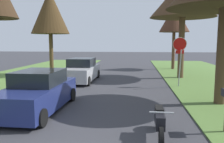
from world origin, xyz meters
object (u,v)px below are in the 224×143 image
street_tree_right_far (174,19)px  parked_sedan_silver (81,71)px  parked_motorcycle (159,122)px  street_tree_left_mid_b (50,12)px  parked_sedan_navy (38,93)px  stop_sign_far (180,51)px

street_tree_right_far → parked_sedan_silver: bearing=-133.2°
street_tree_right_far → parked_motorcycle: (-2.93, -17.04, -4.44)m
street_tree_left_mid_b → parked_sedan_navy: street_tree_left_mid_b is taller
street_tree_right_far → parked_motorcycle: street_tree_right_far is taller
street_tree_left_mid_b → parked_motorcycle: 14.40m
stop_sign_far → parked_motorcycle: (-1.88, -7.75, -1.67)m
stop_sign_far → parked_sedan_navy: stop_sign_far is taller
street_tree_right_far → parked_sedan_navy: bearing=-116.5°
street_tree_left_mid_b → parked_sedan_silver: (2.96, -2.30, -4.26)m
parked_sedan_navy → stop_sign_far: bearing=41.1°
parked_sedan_silver → parked_motorcycle: 10.21m
parked_motorcycle → street_tree_right_far: bearing=80.2°
street_tree_right_far → parked_sedan_navy: (-7.40, -14.82, -4.20)m
street_tree_right_far → street_tree_left_mid_b: street_tree_left_mid_b is taller
street_tree_right_far → parked_sedan_navy: street_tree_right_far is taller
parked_sedan_navy → street_tree_right_far: bearing=63.5°
stop_sign_far → parked_sedan_silver: 6.63m
stop_sign_far → parked_sedan_navy: size_ratio=0.66×
street_tree_left_mid_b → parked_sedan_silver: street_tree_left_mid_b is taller
stop_sign_far → parked_sedan_silver: (-6.31, 1.45, -1.43)m
street_tree_left_mid_b → parked_sedan_silver: 5.68m
stop_sign_far → parked_sedan_navy: bearing=-138.9°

